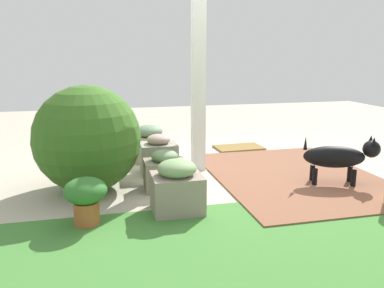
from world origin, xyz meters
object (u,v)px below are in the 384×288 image
Objects in this scene: round_shrub at (87,139)px; dog at (339,156)px; terracotta_pot_broad at (86,196)px; stone_planter_far at (177,187)px; stone_planter_mid at (165,171)px; terracotta_pot_spiky at (112,140)px; stone_planter_near at (159,156)px; doormat at (239,148)px; stone_planter_nearest at (149,144)px; porch_pillar at (198,84)px.

round_shrub reaches higher than dog.
stone_planter_far is at bearing -172.55° from terracotta_pot_broad.
stone_planter_mid is 1.09× the size of terracotta_pot_broad.
stone_planter_mid is at bearing 108.21° from terracotta_pot_spiky.
round_shrub is 1.35m from terracotta_pot_spiky.
terracotta_pot_spiky is 0.65× the size of dog.
round_shrub is (0.76, -0.77, 0.32)m from stone_planter_far.
round_shrub is 2.63m from dog.
terracotta_pot_spiky is (0.50, -0.87, 0.03)m from stone_planter_near.
terracotta_pot_spiky is at bearing 2.12° from doormat.
stone_planter_nearest is at bearing -86.72° from stone_planter_near.
porch_pillar reaches higher than dog.
round_shrub is at bearing 32.49° from doormat.
stone_planter_far is 2.54m from doormat.
porch_pillar is 1.60m from doormat.
doormat is (-2.15, -2.23, -0.23)m from terracotta_pot_broad.
porch_pillar is 1.76m from dog.
stone_planter_nearest reaches higher than stone_planter_near.
terracotta_pot_broad is 0.58× the size of doormat.
terracotta_pot_broad is (0.78, 0.10, 0.02)m from stone_planter_far.
porch_pillar is at bearing -133.94° from terracotta_pot_broad.
stone_planter_nearest is 1.30m from round_shrub.
dog reaches higher than terracotta_pot_spiky.
round_shrub is (1.27, 0.47, -0.49)m from porch_pillar.
dog is at bearing 103.89° from doormat.
stone_planter_mid is at bearing -137.23° from terracotta_pot_broad.
stone_planter_far is at bearing 88.84° from stone_planter_near.
stone_planter_far is 2.11m from terracotta_pot_spiky.
porch_pillar is 5.16× the size of terracotta_pot_broad.
dog is (-2.30, 1.75, 0.07)m from terracotta_pot_spiky.
stone_planter_mid is at bearing -89.78° from stone_planter_far.
porch_pillar is at bearing 134.09° from stone_planter_nearest.
dog is (-1.83, 1.47, 0.09)m from stone_planter_nearest.
dog is 1.90m from doormat.
round_shrub is at bearing -11.41° from stone_planter_mid.
doormat is (-1.85, -0.07, -0.22)m from terracotta_pot_spiky.
stone_planter_near is 1.65m from doormat.
doormat is at bearing -133.93° from porch_pillar.
porch_pillar reaches higher than doormat.
doormat is at bearing -145.11° from stone_planter_near.
stone_planter_near is at bearing -91.16° from stone_planter_far.
dog reaches higher than stone_planter_near.
terracotta_pot_spiky reaches higher than stone_planter_nearest.
stone_planter_nearest is (0.52, -0.54, -0.80)m from porch_pillar.
terracotta_pot_broad is (0.77, 1.88, 0.02)m from stone_planter_nearest.
round_shrub reaches higher than stone_planter_nearest.
porch_pillar is 2.64× the size of dog.
terracotta_pot_spiky reaches higher than stone_planter_near.
round_shrub reaches higher than stone_planter_far.
porch_pillar reaches higher than round_shrub.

